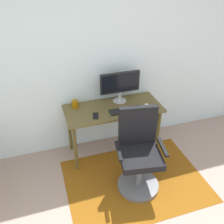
% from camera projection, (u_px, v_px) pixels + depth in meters
% --- Properties ---
extents(wall_back, '(6.00, 0.10, 2.60)m').
position_uv_depth(wall_back, '(93.00, 58.00, 3.22)').
color(wall_back, silver).
rests_on(wall_back, ground).
extents(area_rug, '(1.72, 1.25, 0.01)m').
position_uv_depth(area_rug, '(135.00, 180.00, 3.17)').
color(area_rug, brown).
rests_on(area_rug, ground).
extents(desk, '(1.28, 0.56, 0.73)m').
position_uv_depth(desk, '(113.00, 113.00, 3.33)').
color(desk, brown).
rests_on(desk, ground).
extents(monitor, '(0.54, 0.18, 0.42)m').
position_uv_depth(monitor, '(120.00, 84.00, 3.29)').
color(monitor, '#B2B2B7').
rests_on(monitor, desk).
extents(keyboard, '(0.43, 0.13, 0.02)m').
position_uv_depth(keyboard, '(126.00, 110.00, 3.21)').
color(keyboard, black).
rests_on(keyboard, desk).
extents(computer_mouse, '(0.06, 0.10, 0.03)m').
position_uv_depth(computer_mouse, '(147.00, 106.00, 3.29)').
color(computer_mouse, white).
rests_on(computer_mouse, desk).
extents(coffee_cup, '(0.09, 0.09, 0.10)m').
position_uv_depth(coffee_cup, '(75.00, 104.00, 3.26)').
color(coffee_cup, '#955A08').
rests_on(coffee_cup, desk).
extents(cell_phone, '(0.10, 0.15, 0.01)m').
position_uv_depth(cell_phone, '(96.00, 116.00, 3.10)').
color(cell_phone, black).
rests_on(cell_phone, desk).
extents(office_chair, '(0.59, 0.53, 1.03)m').
position_uv_depth(office_chair, '(139.00, 157.00, 2.90)').
color(office_chair, slate).
rests_on(office_chair, ground).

